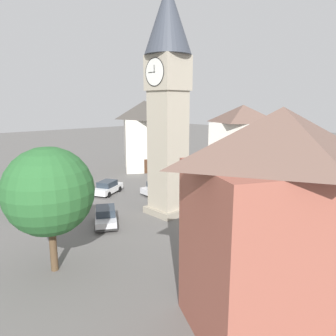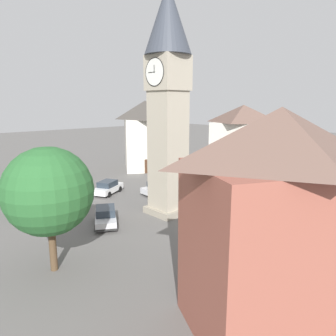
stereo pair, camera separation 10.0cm
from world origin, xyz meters
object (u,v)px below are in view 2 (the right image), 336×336
object	(u,v)px
clock_tower	(168,83)
tree	(48,191)
building_shop_left	(145,134)
car_blue_kerb	(24,206)
car_red_corner	(108,187)
car_silver_kerb	(106,216)
building_terrace_right	(242,142)
car_white_side	(159,188)
building_corner_back	(274,222)
pedestrian	(252,184)

from	to	relation	value
clock_tower	tree	size ratio (longest dim) A/B	2.63
building_shop_left	clock_tower	bearing A→B (deg)	146.47
clock_tower	car_blue_kerb	world-z (taller)	clock_tower
clock_tower	car_red_corner	xyz separation A→B (m)	(9.32, 0.66, -11.10)
car_silver_kerb	building_shop_left	size ratio (longest dim) A/B	0.42
tree	building_terrace_right	size ratio (longest dim) A/B	0.77
car_blue_kerb	car_red_corner	xyz separation A→B (m)	(0.43, -9.39, 0.00)
building_shop_left	building_terrace_right	size ratio (longest dim) A/B	1.06
car_blue_kerb	car_white_side	size ratio (longest dim) A/B	1.02
tree	building_terrace_right	xyz separation A→B (m)	(6.03, -28.95, 0.03)
tree	building_corner_back	distance (m)	12.71
car_blue_kerb	building_terrace_right	world-z (taller)	building_terrace_right
car_silver_kerb	car_white_side	xyz separation A→B (m)	(3.93, -9.52, 0.00)
car_white_side	building_terrace_right	size ratio (longest dim) A/B	0.42
clock_tower	building_shop_left	distance (m)	22.13
car_white_side	building_shop_left	bearing A→B (deg)	-33.40
car_red_corner	building_shop_left	world-z (taller)	building_shop_left
pedestrian	building_corner_back	bearing A→B (deg)	124.13
car_blue_kerb	pedestrian	size ratio (longest dim) A/B	2.54
clock_tower	car_silver_kerb	size ratio (longest dim) A/B	4.61
car_silver_kerb	car_red_corner	bearing A→B (deg)	-33.76
car_silver_kerb	building_terrace_right	distance (m)	23.08
car_blue_kerb	building_terrace_right	distance (m)	27.59
tree	pedestrian	bearing A→B (deg)	-87.08
car_silver_kerb	building_corner_back	xyz separation A→B (m)	(-15.83, 1.25, 4.33)
car_blue_kerb	pedestrian	bearing A→B (deg)	-115.75
car_blue_kerb	building_terrace_right	size ratio (longest dim) A/B	0.43
pedestrian	clock_tower	bearing A→B (deg)	82.14
car_red_corner	tree	xyz separation A→B (m)	(-12.17, 11.69, 4.29)
car_silver_kerb	building_terrace_right	world-z (taller)	building_terrace_right
car_silver_kerb	car_blue_kerb	bearing A→B (deg)	28.22
car_blue_kerb	car_red_corner	bearing A→B (deg)	-87.35
car_blue_kerb	clock_tower	bearing A→B (deg)	-131.51
car_white_side	building_terrace_right	world-z (taller)	building_terrace_right
clock_tower	building_corner_back	size ratio (longest dim) A/B	2.03
car_silver_kerb	building_shop_left	bearing A→B (deg)	-47.32
pedestrian	building_shop_left	world-z (taller)	building_shop_left
car_white_side	tree	xyz separation A→B (m)	(-8.12, 15.88, 4.29)
car_silver_kerb	tree	xyz separation A→B (m)	(-4.19, 6.35, 4.29)
tree	car_silver_kerb	bearing A→B (deg)	-56.62
car_silver_kerb	car_red_corner	distance (m)	9.60
clock_tower	car_white_side	bearing A→B (deg)	-33.84
clock_tower	car_blue_kerb	bearing A→B (deg)	48.49
car_white_side	building_shop_left	xyz separation A→B (m)	(12.37, -8.16, 4.64)
clock_tower	building_corner_back	distance (m)	17.55
building_shop_left	building_terrace_right	xyz separation A→B (m)	(-14.46, -4.92, -0.33)
car_white_side	building_corner_back	size ratio (longest dim) A/B	0.42
car_red_corner	building_corner_back	xyz separation A→B (m)	(-23.81, 6.59, 4.33)
building_corner_back	pedestrian	bearing A→B (deg)	-55.87
car_red_corner	tree	distance (m)	17.41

